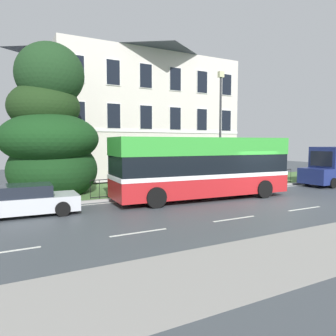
# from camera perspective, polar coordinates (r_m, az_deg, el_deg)

# --- Properties ---
(ground_plane) EXTENTS (60.00, 56.00, 0.18)m
(ground_plane) POSITION_cam_1_polar(r_m,az_deg,el_deg) (17.40, 15.77, -5.37)
(ground_plane) COLOR #3E444A
(georgian_townhouse) EXTENTS (15.47, 10.50, 11.62)m
(georgian_townhouse) POSITION_cam_1_polar(r_m,az_deg,el_deg) (29.41, -5.90, 10.43)
(georgian_townhouse) COLOR silver
(georgian_townhouse) RESTS_ON ground_plane
(iron_verge_railing) EXTENTS (14.34, 0.04, 0.97)m
(iron_verge_railing) POSITION_cam_1_polar(r_m,az_deg,el_deg) (19.24, 7.28, -2.38)
(iron_verge_railing) COLOR black
(iron_verge_railing) RESTS_ON ground_plane
(evergreen_tree) EXTENTS (5.17, 5.35, 8.61)m
(evergreen_tree) POSITION_cam_1_polar(r_m,az_deg,el_deg) (18.33, -20.57, 5.96)
(evergreen_tree) COLOR #423328
(evergreen_tree) RESTS_ON ground_plane
(single_decker_bus) EXTENTS (9.62, 3.08, 3.21)m
(single_decker_bus) POSITION_cam_1_polar(r_m,az_deg,el_deg) (16.57, 6.25, 0.21)
(single_decker_bus) COLOR red
(single_decker_bus) RESTS_ON ground_plane
(parked_hatchback_00) EXTENTS (4.06, 2.02, 1.25)m
(parked_hatchback_00) POSITION_cam_1_polar(r_m,az_deg,el_deg) (14.07, -24.44, -5.35)
(parked_hatchback_00) COLOR silver
(parked_hatchback_00) RESTS_ON ground_plane
(street_lamp_post) EXTENTS (0.36, 0.24, 7.31)m
(street_lamp_post) POSITION_cam_1_polar(r_m,az_deg,el_deg) (20.58, 9.45, 8.22)
(street_lamp_post) COLOR #333338
(street_lamp_post) RESTS_ON ground_plane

